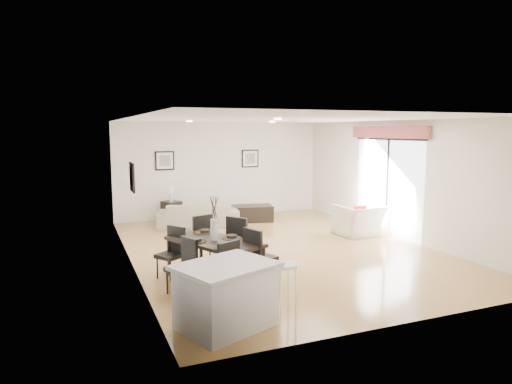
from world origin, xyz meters
name	(u,v)px	position (x,y,z in m)	size (l,w,h in m)	color
ground	(279,249)	(0.00, 0.00, 0.00)	(8.00, 8.00, 0.00)	#B5824A
wall_back	(221,170)	(0.00, 4.00, 1.35)	(6.00, 0.04, 2.70)	silver
wall_front	(413,221)	(0.00, -4.00, 1.35)	(6.00, 0.04, 2.70)	silver
wall_left	(130,193)	(-3.00, 0.00, 1.35)	(0.04, 8.00, 2.70)	silver
wall_right	(397,179)	(3.00, 0.00, 1.35)	(0.04, 8.00, 2.70)	silver
ceiling	(280,119)	(0.00, 0.00, 2.70)	(6.00, 8.00, 0.02)	white
sofa	(197,215)	(-1.00, 2.86, 0.30)	(2.09, 0.82, 0.61)	gray
armchair	(361,220)	(2.34, 0.43, 0.36)	(1.11, 0.97, 0.72)	beige
courtyard_plant_a	(490,220)	(5.44, -0.51, 0.30)	(0.54, 0.47, 0.60)	#3D6029
courtyard_plant_b	(455,208)	(5.86, 1.01, 0.34)	(0.38, 0.38, 0.68)	#3D6029
dining_table	(214,244)	(-1.84, -1.44, 0.62)	(1.44, 1.84, 0.69)	black
dining_chair_wnear	(185,263)	(-2.43, -1.82, 0.47)	(0.50, 0.50, 0.85)	black
dining_chair_wfar	(173,249)	(-2.43, -0.98, 0.48)	(0.54, 0.54, 0.86)	black
dining_chair_enear	(257,253)	(-1.25, -1.88, 0.52)	(0.53, 0.53, 0.93)	black
dining_chair_efar	(240,240)	(-1.25, -1.07, 0.55)	(0.61, 0.61, 0.98)	black
dining_chair_head	(233,269)	(-1.87, -2.46, 0.49)	(0.52, 0.52, 0.88)	black
dining_chair_foot	(200,236)	(-1.81, -0.42, 0.52)	(0.53, 0.53, 0.94)	black
vase	(214,222)	(-1.84, -1.44, 0.99)	(0.94, 1.45, 0.73)	white
coffee_table	(252,213)	(0.56, 2.96, 0.22)	(1.08, 0.65, 0.43)	black
side_table	(172,211)	(-1.50, 3.69, 0.28)	(0.43, 0.43, 0.57)	black
table_lamp	(171,192)	(-1.50, 3.69, 0.81)	(0.20, 0.20, 0.38)	white
cushion	(360,213)	(2.24, 0.33, 0.57)	(0.31, 0.10, 0.31)	#B01C16
kitchen_island	(226,295)	(-2.23, -3.23, 0.42)	(1.43, 1.27, 0.82)	silver
bar_stool	(285,271)	(-1.42, -3.23, 0.63)	(0.34, 0.34, 0.74)	white
framed_print_back_left	(165,161)	(-1.60, 3.97, 1.65)	(0.52, 0.04, 0.52)	black
framed_print_back_right	(250,159)	(0.90, 3.97, 1.65)	(0.52, 0.04, 0.52)	black
framed_print_left_wall	(132,177)	(-2.97, -0.20, 1.65)	(0.04, 0.52, 0.52)	black
sliding_door	(388,165)	(2.96, 0.30, 1.66)	(0.12, 2.70, 2.57)	white
courtyard	(469,187)	(6.16, 0.87, 0.92)	(6.00, 6.00, 2.00)	gray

